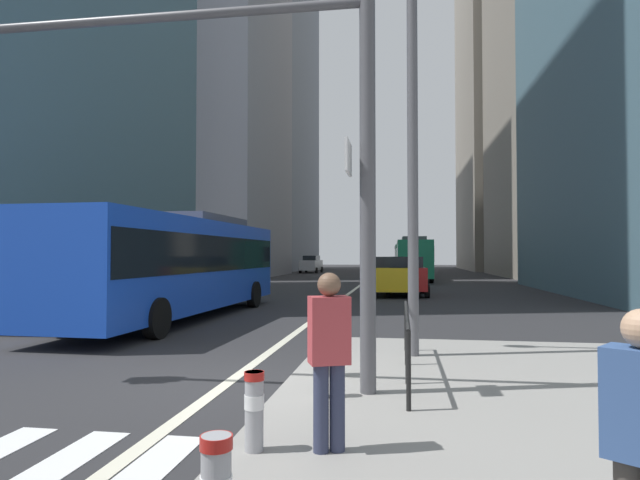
{
  "coord_description": "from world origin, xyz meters",
  "views": [
    {
      "loc": [
        2.72,
        -8.02,
        2.03
      ],
      "look_at": [
        -3.05,
        29.18,
        3.09
      ],
      "focal_mm": 29.53,
      "sensor_mm": 36.0,
      "label": 1
    }
  ],
  "objects_px": {
    "car_receding_near": "(406,276)",
    "car_receding_far": "(389,276)",
    "city_bus_red_distant": "(406,257)",
    "pedestrian_walking": "(329,352)",
    "city_bus_red_receding": "(413,257)",
    "street_lamp_post": "(412,83)",
    "car_oncoming_mid": "(311,264)",
    "bollard_back": "(328,346)",
    "sedan_white_oncoming": "(67,291)",
    "traffic_signal_gantry": "(209,109)",
    "bollard_left": "(254,406)",
    "bollard_right": "(320,364)",
    "city_bus_blue_oncoming": "(182,261)"
  },
  "relations": [
    {
      "from": "city_bus_red_receding",
      "to": "bollard_back",
      "type": "xyz_separation_m",
      "value": [
        -2.05,
        -34.68,
        -1.24
      ]
    },
    {
      "from": "pedestrian_walking",
      "to": "car_receding_far",
      "type": "bearing_deg",
      "value": 89.79
    },
    {
      "from": "street_lamp_post",
      "to": "bollard_left",
      "type": "distance_m",
      "value": 7.11
    },
    {
      "from": "city_bus_red_distant",
      "to": "car_receding_near",
      "type": "distance_m",
      "value": 32.58
    },
    {
      "from": "city_bus_red_receding",
      "to": "bollard_left",
      "type": "bearing_deg",
      "value": -93.5
    },
    {
      "from": "car_oncoming_mid",
      "to": "car_receding_near",
      "type": "xyz_separation_m",
      "value": [
        10.33,
        -31.96,
        -0.0
      ]
    },
    {
      "from": "car_oncoming_mid",
      "to": "bollard_back",
      "type": "relative_size",
      "value": 5.76
    },
    {
      "from": "traffic_signal_gantry",
      "to": "street_lamp_post",
      "type": "xyz_separation_m",
      "value": [
        2.97,
        2.8,
        1.14
      ]
    },
    {
      "from": "city_bus_blue_oncoming",
      "to": "street_lamp_post",
      "type": "xyz_separation_m",
      "value": [
        7.17,
        -5.91,
        3.45
      ]
    },
    {
      "from": "sedan_white_oncoming",
      "to": "city_bus_red_receding",
      "type": "xyz_separation_m",
      "value": [
        10.48,
        28.97,
        0.85
      ]
    },
    {
      "from": "car_receding_near",
      "to": "pedestrian_walking",
      "type": "height_order",
      "value": "car_receding_near"
    },
    {
      "from": "city_bus_blue_oncoming",
      "to": "street_lamp_post",
      "type": "distance_m",
      "value": 9.91
    },
    {
      "from": "car_receding_near",
      "to": "bollard_back",
      "type": "relative_size",
      "value": 5.26
    },
    {
      "from": "city_bus_red_receding",
      "to": "car_receding_near",
      "type": "xyz_separation_m",
      "value": [
        -0.68,
        -16.14,
        -0.85
      ]
    },
    {
      "from": "car_receding_far",
      "to": "street_lamp_post",
      "type": "bearing_deg",
      "value": -87.1
    },
    {
      "from": "car_receding_near",
      "to": "car_receding_far",
      "type": "bearing_deg",
      "value": -157.61
    },
    {
      "from": "car_oncoming_mid",
      "to": "car_receding_far",
      "type": "height_order",
      "value": "same"
    },
    {
      "from": "city_bus_blue_oncoming",
      "to": "bollard_right",
      "type": "relative_size",
      "value": 16.07
    },
    {
      "from": "bollard_right",
      "to": "street_lamp_post",
      "type": "bearing_deg",
      "value": 67.36
    },
    {
      "from": "city_bus_red_distant",
      "to": "street_lamp_post",
      "type": "distance_m",
      "value": 49.4
    },
    {
      "from": "city_bus_blue_oncoming",
      "to": "street_lamp_post",
      "type": "relative_size",
      "value": 1.53
    },
    {
      "from": "traffic_signal_gantry",
      "to": "pedestrian_walking",
      "type": "distance_m",
      "value": 4.27
    },
    {
      "from": "city_bus_blue_oncoming",
      "to": "city_bus_red_receding",
      "type": "bearing_deg",
      "value": 73.73
    },
    {
      "from": "sedan_white_oncoming",
      "to": "bollard_back",
      "type": "height_order",
      "value": "sedan_white_oncoming"
    },
    {
      "from": "sedan_white_oncoming",
      "to": "city_bus_red_distant",
      "type": "bearing_deg",
      "value": 77.43
    },
    {
      "from": "city_bus_blue_oncoming",
      "to": "city_bus_red_distant",
      "type": "relative_size",
      "value": 1.1
    },
    {
      "from": "city_bus_blue_oncoming",
      "to": "sedan_white_oncoming",
      "type": "height_order",
      "value": "city_bus_blue_oncoming"
    },
    {
      "from": "street_lamp_post",
      "to": "sedan_white_oncoming",
      "type": "bearing_deg",
      "value": 158.33
    },
    {
      "from": "car_oncoming_mid",
      "to": "bollard_right",
      "type": "bearing_deg",
      "value": -80.11
    },
    {
      "from": "street_lamp_post",
      "to": "bollard_right",
      "type": "xyz_separation_m",
      "value": [
        -1.29,
        -3.08,
        -4.71
      ]
    },
    {
      "from": "city_bus_red_distant",
      "to": "pedestrian_walking",
      "type": "xyz_separation_m",
      "value": [
        -1.25,
        -54.26,
        -0.73
      ]
    },
    {
      "from": "city_bus_red_distant",
      "to": "bollard_right",
      "type": "relative_size",
      "value": 14.58
    },
    {
      "from": "city_bus_red_distant",
      "to": "street_lamp_post",
      "type": "xyz_separation_m",
      "value": [
        -0.34,
        -49.28,
        3.45
      ]
    },
    {
      "from": "pedestrian_walking",
      "to": "city_bus_red_distant",
      "type": "bearing_deg",
      "value": 88.68
    },
    {
      "from": "city_bus_blue_oncoming",
      "to": "city_bus_red_receding",
      "type": "height_order",
      "value": "same"
    },
    {
      "from": "city_bus_red_receding",
      "to": "street_lamp_post",
      "type": "distance_m",
      "value": 33.04
    },
    {
      "from": "street_lamp_post",
      "to": "pedestrian_walking",
      "type": "relative_size",
      "value": 4.68
    },
    {
      "from": "sedan_white_oncoming",
      "to": "car_receding_far",
      "type": "height_order",
      "value": "same"
    },
    {
      "from": "bollard_left",
      "to": "bollard_right",
      "type": "xyz_separation_m",
      "value": [
        0.34,
        1.99,
        0.0
      ]
    },
    {
      "from": "bollard_right",
      "to": "pedestrian_walking",
      "type": "distance_m",
      "value": 2.0
    },
    {
      "from": "car_oncoming_mid",
      "to": "street_lamp_post",
      "type": "relative_size",
      "value": 0.58
    },
    {
      "from": "pedestrian_walking",
      "to": "bollard_right",
      "type": "bearing_deg",
      "value": 101.23
    },
    {
      "from": "city_bus_red_receding",
      "to": "car_oncoming_mid",
      "type": "distance_m",
      "value": 19.29
    },
    {
      "from": "city_bus_blue_oncoming",
      "to": "bollard_left",
      "type": "xyz_separation_m",
      "value": [
        5.54,
        -10.99,
        -1.26
      ]
    },
    {
      "from": "city_bus_blue_oncoming",
      "to": "bollard_back",
      "type": "bearing_deg",
      "value": -53.09
    },
    {
      "from": "car_receding_far",
      "to": "traffic_signal_gantry",
      "type": "height_order",
      "value": "traffic_signal_gantry"
    },
    {
      "from": "car_oncoming_mid",
      "to": "traffic_signal_gantry",
      "type": "distance_m",
      "value": 52.09
    },
    {
      "from": "car_receding_far",
      "to": "street_lamp_post",
      "type": "height_order",
      "value": "street_lamp_post"
    },
    {
      "from": "bollard_left",
      "to": "pedestrian_walking",
      "type": "relative_size",
      "value": 0.44
    },
    {
      "from": "car_oncoming_mid",
      "to": "pedestrian_walking",
      "type": "bearing_deg",
      "value": -80.06
    }
  ]
}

